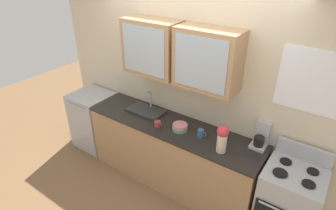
{
  "coord_description": "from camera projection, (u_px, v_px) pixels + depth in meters",
  "views": [
    {
      "loc": [
        1.64,
        -2.43,
        2.84
      ],
      "look_at": [
        -0.05,
        0.0,
        1.2
      ],
      "focal_mm": 29.73,
      "sensor_mm": 36.0,
      "label": 1
    }
  ],
  "objects": [
    {
      "name": "cup_near_sink",
      "position": [
        158.0,
        124.0,
        3.46
      ],
      "size": [
        0.11,
        0.08,
        0.08
      ],
      "color": "#993838",
      "rests_on": "counter"
    },
    {
      "name": "counter",
      "position": [
        171.0,
        154.0,
        3.72
      ],
      "size": [
        2.37,
        0.61,
        0.92
      ],
      "color": "#A87F56",
      "rests_on": "ground_plane"
    },
    {
      "name": "stove_range",
      "position": [
        287.0,
        205.0,
        2.97
      ],
      "size": [
        0.58,
        0.6,
        1.1
      ],
      "color": "#ADAFB5",
      "rests_on": "ground_plane"
    },
    {
      "name": "coffee_maker",
      "position": [
        261.0,
        137.0,
        3.09
      ],
      "size": [
        0.17,
        0.2,
        0.29
      ],
      "color": "#B7B7BC",
      "rests_on": "counter"
    },
    {
      "name": "sink_faucet",
      "position": [
        146.0,
        110.0,
        3.79
      ],
      "size": [
        0.51,
        0.29,
        0.28
      ],
      "color": "#2D2D30",
      "rests_on": "counter"
    },
    {
      "name": "back_wall_unit",
      "position": [
        186.0,
        82.0,
        3.47
      ],
      "size": [
        4.12,
        0.45,
        2.55
      ],
      "color": "beige",
      "rests_on": "ground_plane"
    },
    {
      "name": "bowl_stack",
      "position": [
        180.0,
        127.0,
        3.39
      ],
      "size": [
        0.19,
        0.19,
        0.08
      ],
      "color": "#669972",
      "rests_on": "counter"
    },
    {
      "name": "cup_near_bowls",
      "position": [
        201.0,
        133.0,
        3.26
      ],
      "size": [
        0.11,
        0.07,
        0.1
      ],
      "color": "#38608C",
      "rests_on": "counter"
    },
    {
      "name": "ground_plane",
      "position": [
        171.0,
        180.0,
        3.94
      ],
      "size": [
        10.0,
        10.0,
        0.0
      ],
      "primitive_type": "plane",
      "color": "brown"
    },
    {
      "name": "dishwasher",
      "position": [
        94.0,
        120.0,
        4.47
      ],
      "size": [
        0.59,
        0.6,
        0.92
      ],
      "color": "#ADAFB5",
      "rests_on": "ground_plane"
    },
    {
      "name": "vase",
      "position": [
        222.0,
        138.0,
        2.96
      ],
      "size": [
        0.13,
        0.13,
        0.33
      ],
      "color": "beige",
      "rests_on": "counter"
    }
  ]
}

